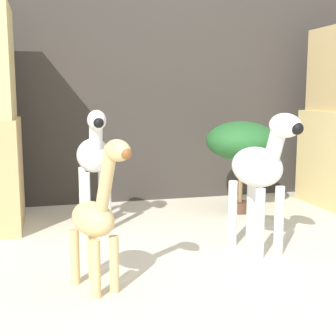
{
  "coord_description": "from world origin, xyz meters",
  "views": [
    {
      "loc": [
        -0.87,
        -1.77,
        0.81
      ],
      "look_at": [
        -0.21,
        0.73,
        0.4
      ],
      "focal_mm": 50.0,
      "sensor_mm": 36.0,
      "label": 1
    }
  ],
  "objects_px": {
    "zebra_right": "(261,169)",
    "zebra_left": "(94,157)",
    "potted_palm_front": "(241,142)",
    "giraffe_figurine": "(97,216)"
  },
  "relations": [
    {
      "from": "zebra_right",
      "to": "giraffe_figurine",
      "type": "xyz_separation_m",
      "value": [
        -0.86,
        -0.28,
        -0.12
      ]
    },
    {
      "from": "zebra_right",
      "to": "zebra_left",
      "type": "xyz_separation_m",
      "value": [
        -0.77,
        0.67,
        0.0
      ]
    },
    {
      "from": "giraffe_figurine",
      "to": "potted_palm_front",
      "type": "relative_size",
      "value": 1.02
    },
    {
      "from": "zebra_right",
      "to": "zebra_left",
      "type": "relative_size",
      "value": 1.0
    },
    {
      "from": "zebra_left",
      "to": "giraffe_figurine",
      "type": "xyz_separation_m",
      "value": [
        -0.09,
        -0.95,
        -0.12
      ]
    },
    {
      "from": "potted_palm_front",
      "to": "giraffe_figurine",
      "type": "bearing_deg",
      "value": -135.81
    },
    {
      "from": "zebra_left",
      "to": "giraffe_figurine",
      "type": "distance_m",
      "value": 0.96
    },
    {
      "from": "potted_palm_front",
      "to": "zebra_left",
      "type": "bearing_deg",
      "value": -173.91
    },
    {
      "from": "zebra_right",
      "to": "potted_palm_front",
      "type": "distance_m",
      "value": 0.82
    },
    {
      "from": "zebra_left",
      "to": "potted_palm_front",
      "type": "xyz_separation_m",
      "value": [
        1.0,
        0.11,
        0.05
      ]
    }
  ]
}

